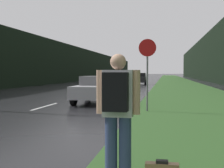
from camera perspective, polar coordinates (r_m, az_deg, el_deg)
name	(u,v)px	position (r m, az deg, el deg)	size (l,w,h in m)	color
grass_verge	(179,84)	(40.64, 12.19, -0.04)	(6.00, 240.00, 0.02)	#2D5123
lane_stripe_c	(45,106)	(14.40, -12.13, -4.02)	(0.12, 3.00, 0.01)	silver
lane_stripe_d	(85,95)	(21.03, -5.01, -2.04)	(0.12, 3.00, 0.01)	silver
lane_stripe_e	(105,89)	(27.84, -1.35, -1.00)	(0.12, 3.00, 0.01)	silver
lane_stripe_f	(117,86)	(34.73, 0.87, -0.37)	(0.12, 3.00, 0.01)	silver
treeline_far_side	(72,64)	(52.89, -7.27, 3.61)	(2.00, 140.00, 5.79)	black
treeline_near_side	(216,56)	(51.23, 18.48, 4.84)	(2.00, 140.00, 8.06)	black
stop_sign	(147,67)	(12.26, 6.48, 3.10)	(0.68, 0.07, 2.84)	slate
hitchhiker_with_backpack	(118,109)	(4.38, 1.04, -4.51)	(0.63, 0.42, 1.80)	navy
car_passing_near	(99,89)	(15.61, -2.45, -0.92)	(1.99, 4.25, 1.34)	#9E9EA3
car_passing_far	(139,79)	(39.41, 4.93, 0.99)	(1.99, 4.03, 1.46)	black
car_oncoming	(119,77)	(50.71, 1.34, 1.24)	(1.88, 4.73, 1.46)	black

